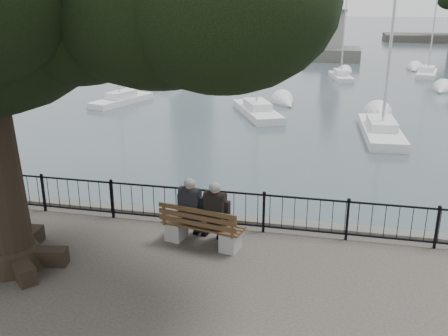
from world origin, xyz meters
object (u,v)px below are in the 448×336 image
(person_right, at_px, (218,216))
(lion_monument, at_px, (333,39))
(person_left, at_px, (193,212))
(bench, at_px, (202,231))

(person_right, relative_size, lion_monument, 0.18)
(person_left, bearing_deg, person_right, -11.47)
(lion_monument, bearing_deg, bench, -92.73)
(bench, xyz_separation_m, lion_monument, (2.31, 48.44, 0.88))
(person_right, height_order, lion_monument, lion_monument)
(bench, relative_size, person_left, 1.24)
(person_right, bearing_deg, person_left, 168.53)
(bench, bearing_deg, person_right, 5.55)
(person_left, xyz_separation_m, lion_monument, (2.55, 48.27, 0.49))
(bench, distance_m, person_left, 0.49)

